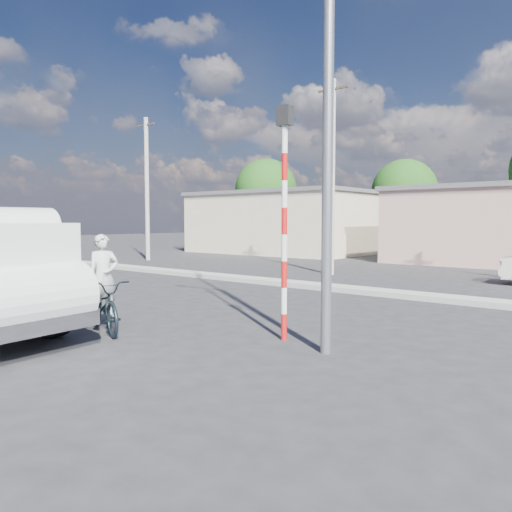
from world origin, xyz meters
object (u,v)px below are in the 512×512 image
Objects in this scene: streetlight at (320,57)px; traffic_pole at (284,203)px; cyclist at (104,290)px; bicycle at (104,305)px.

traffic_pole is at bearing 162.27° from streetlight.
streetlight is (4.21, 1.42, 4.12)m from cyclist.
bicycle is 6.27m from streetlight.
cyclist is 0.39× the size of traffic_pole.
traffic_pole is 0.48× the size of streetlight.
streetlight reaches higher than traffic_pole.
streetlight is at bearing -51.21° from cyclist.
cyclist reaches higher than bicycle.
cyclist is at bearing -161.38° from streetlight.
traffic_pole is at bearing -42.12° from cyclist.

